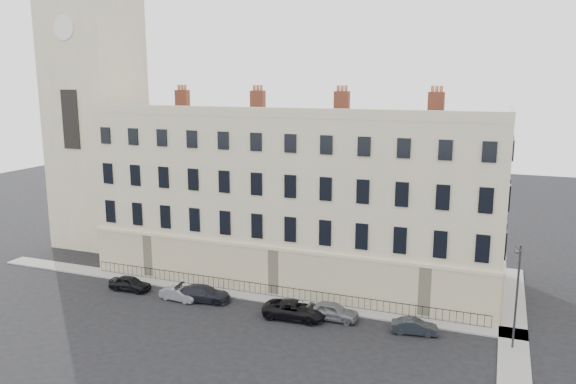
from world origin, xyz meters
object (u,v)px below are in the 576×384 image
object	(u,v)px
car_b	(179,294)
car_e	(333,311)
car_d	(295,310)
car_f	(414,327)
car_c	(204,293)
streetlamp	(517,293)
car_a	(130,283)

from	to	relation	value
car_b	car_e	xyz separation A→B (m)	(13.02, 0.89, 0.15)
car_d	car_f	distance (m)	9.00
car_c	car_f	xyz separation A→B (m)	(17.21, 0.08, -0.11)
car_b	car_d	xyz separation A→B (m)	(10.25, 0.07, 0.15)
car_c	car_e	world-z (taller)	car_e
car_f	streetlamp	bearing A→B (deg)	-100.22
car_e	streetlamp	xyz separation A→B (m)	(12.78, -0.32, 3.40)
car_c	car_f	bearing A→B (deg)	-98.39
car_d	car_e	xyz separation A→B (m)	(2.77, 0.82, 0.00)
car_b	car_f	distance (m)	19.24
streetlamp	car_d	bearing A→B (deg)	168.93
car_c	streetlamp	size ratio (longest dim) A/B	0.61
car_a	car_e	bearing A→B (deg)	-89.92
car_a	streetlamp	world-z (taller)	streetlamp
car_f	car_e	bearing A→B (deg)	78.44
car_b	car_f	size ratio (longest dim) A/B	0.98
car_a	car_d	xyz separation A→B (m)	(15.38, -0.33, 0.05)
car_b	car_e	size ratio (longest dim) A/B	0.81
car_a	car_e	world-z (taller)	car_e
car_d	streetlamp	xyz separation A→B (m)	(15.55, 0.50, 3.40)
car_a	car_b	world-z (taller)	car_a
car_c	car_d	world-z (taller)	car_d
car_d	streetlamp	distance (m)	15.92
car_e	car_d	bearing A→B (deg)	106.02
car_a	car_c	distance (m)	7.16
car_a	car_b	xyz separation A→B (m)	(5.14, -0.40, -0.10)
car_e	car_b	bearing A→B (deg)	93.47
car_a	car_f	distance (m)	24.36
car_a	streetlamp	bearing A→B (deg)	-91.14
car_b	car_e	distance (m)	13.05
car_c	car_e	xyz separation A→B (m)	(11.00, 0.31, 0.03)
car_b	car_c	xyz separation A→B (m)	(2.02, 0.59, 0.12)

